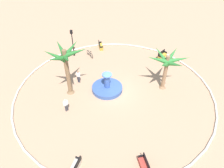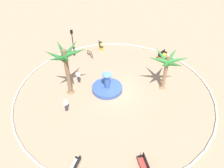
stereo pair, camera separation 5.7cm
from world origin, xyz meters
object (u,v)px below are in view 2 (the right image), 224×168
at_px(bench_east, 74,168).
at_px(bench_north, 101,46).
at_px(person_pedestrian_stroll, 66,104).
at_px(bench_southeast, 162,56).
at_px(lamppost, 73,40).
at_px(palm_tree_by_curb, 167,63).
at_px(bench_west, 144,166).
at_px(person_cyclist_helmet, 65,55).
at_px(person_cyclist_photo, 78,76).
at_px(trash_bin, 63,55).
at_px(fountain, 107,88).
at_px(bicycle_red_frame, 90,54).
at_px(palm_tree_near_fountain, 65,60).

relative_size(bench_east, bench_north, 1.01).
distance_m(bench_east, person_pedestrian_stroll, 6.70).
height_order(bench_southeast, lamppost, lamppost).
bearing_deg(bench_southeast, palm_tree_by_curb, 80.15).
height_order(bench_north, bench_southeast, same).
height_order(bench_west, person_cyclist_helmet, person_cyclist_helmet).
relative_size(bench_east, person_cyclist_photo, 1.01).
relative_size(lamppost, trash_bin, 5.37).
height_order(fountain, bicycle_red_frame, fountain).
height_order(bench_north, person_cyclist_photo, person_cyclist_photo).
xyz_separation_m(palm_tree_by_curb, person_pedestrian_stroll, (10.44, 3.58, -2.52)).
xyz_separation_m(bench_east, person_cyclist_photo, (0.99, -11.10, 0.58)).
xyz_separation_m(bench_west, bench_north, (4.12, -19.06, 0.00)).
relative_size(person_cyclist_helmet, person_cyclist_photo, 0.97).
bearing_deg(bench_north, lamppost, 27.86).
relative_size(bench_east, person_pedestrian_stroll, 1.05).
bearing_deg(person_cyclist_helmet, palm_tree_near_fountain, 104.78).
height_order(bench_east, bicycle_red_frame, bench_east).
bearing_deg(palm_tree_by_curb, fountain, 3.04).
bearing_deg(bicycle_red_frame, person_pedestrian_stroll, 81.66).
relative_size(trash_bin, person_cyclist_photo, 0.44).
distance_m(palm_tree_near_fountain, bench_east, 10.24).
height_order(bench_north, person_pedestrian_stroll, person_pedestrian_stroll).
bearing_deg(palm_tree_by_curb, bench_east, 48.90).
height_order(fountain, person_cyclist_helmet, fountain).
xyz_separation_m(palm_tree_near_fountain, person_cyclist_photo, (-0.74, -1.80, -3.33)).
height_order(bicycle_red_frame, person_cyclist_photo, person_cyclist_photo).
bearing_deg(bench_west, palm_tree_by_curb, -108.75).
height_order(bench_north, trash_bin, bench_north).
bearing_deg(bench_west, fountain, -72.48).
bearing_deg(person_pedestrian_stroll, lamppost, -86.18).
bearing_deg(fountain, bench_north, -83.38).
distance_m(fountain, person_cyclist_photo, 3.70).
distance_m(fountain, trash_bin, 9.44).
relative_size(bench_west, person_cyclist_helmet, 1.05).
relative_size(bench_north, person_cyclist_helmet, 1.04).
height_order(palm_tree_by_curb, bench_north, palm_tree_by_curb).
bearing_deg(palm_tree_by_curb, lamppost, -32.91).
relative_size(fountain, person_pedestrian_stroll, 2.16).
relative_size(palm_tree_by_curb, person_cyclist_helmet, 2.82).
bearing_deg(trash_bin, bench_west, 119.32).
bearing_deg(bench_north, bench_west, 102.20).
height_order(fountain, palm_tree_by_curb, palm_tree_by_curb).
distance_m(palm_tree_near_fountain, person_pedestrian_stroll, 4.40).
relative_size(fountain, person_cyclist_helmet, 2.16).
bearing_deg(fountain, palm_tree_near_fountain, 5.53).
bearing_deg(bench_east, fountain, -103.80).
bearing_deg(bicycle_red_frame, bench_west, 108.25).
xyz_separation_m(bench_west, trash_bin, (9.32, -16.59, 0.04)).
distance_m(person_cyclist_photo, person_pedestrian_stroll, 4.69).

